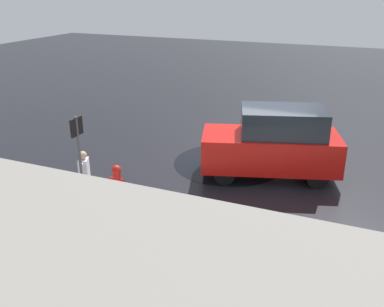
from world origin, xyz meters
TOP-DOWN VIEW (x-y plane):
  - ground_plane at (0.00, 0.00)m, footprint 60.00×60.00m
  - kerb_strip at (0.00, 4.20)m, footprint 24.00×3.20m
  - moving_hatchback at (-0.23, 0.00)m, footprint 4.23×2.80m
  - fire_hydrant at (3.38, 2.73)m, footprint 0.42×0.31m
  - pedestrian at (4.15, 3.09)m, footprint 0.37×0.52m
  - metal_railing at (0.11, 5.75)m, footprint 9.22×0.04m
  - sign_post at (3.72, 3.75)m, footprint 0.07×0.44m
  - puddle_patch at (1.24, -0.37)m, footprint 3.44×3.44m

SIDE VIEW (x-z plane):
  - ground_plane at x=0.00m, z-range 0.00..0.00m
  - puddle_patch at x=1.24m, z-range 0.00..0.01m
  - kerb_strip at x=0.00m, z-range 0.00..0.04m
  - fire_hydrant at x=3.38m, z-range 0.00..0.80m
  - pedestrian at x=4.15m, z-range 0.07..1.29m
  - metal_railing at x=0.11m, z-range 0.20..1.25m
  - moving_hatchback at x=-0.23m, z-range 0.00..2.06m
  - sign_post at x=3.72m, z-range 0.38..2.78m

